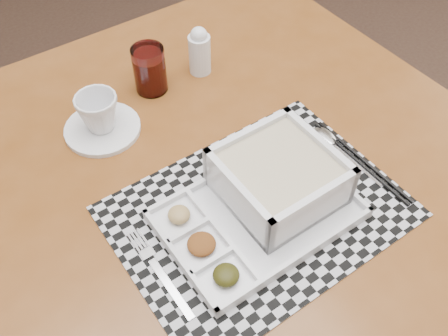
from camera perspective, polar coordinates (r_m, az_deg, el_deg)
The scene contains 10 objects.
dining_table at distance 0.98m, azimuth -0.53°, elevation -3.57°, with size 1.10×1.10×0.80m.
placemat at distance 0.86m, azimuth 3.98°, elevation -4.97°, with size 0.48×0.35×0.00m, color #A8A7AF.
serving_tray at distance 0.85m, azimuth 5.45°, elevation -2.37°, with size 0.33×0.23×0.09m.
fork at distance 0.80m, azimuth -7.41°, elevation -11.53°, with size 0.02×0.19×0.00m.
spoon at distance 0.99m, azimuth 12.00°, elevation 3.17°, with size 0.04×0.18×0.01m.
chopsticks at distance 0.96m, azimuth 15.39°, elevation 0.74°, with size 0.03×0.24×0.01m.
saucer at distance 1.02m, azimuth -13.70°, elevation 4.39°, with size 0.15×0.15×0.01m, color silver.
cup at distance 0.99m, azimuth -14.15°, elevation 6.15°, with size 0.08×0.08×0.08m, color silver.
juice_glass at distance 1.06m, azimuth -8.47°, elevation 10.90°, with size 0.07×0.07×0.10m.
creamer_bottle at distance 1.10m, azimuth -2.81°, elevation 13.22°, with size 0.05×0.05×0.11m.
Camera 1 is at (-0.31, -0.48, 1.50)m, focal length 40.00 mm.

